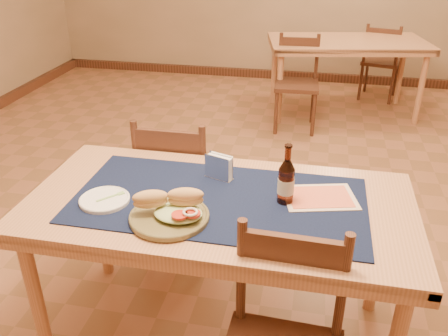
% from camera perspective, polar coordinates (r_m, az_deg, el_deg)
% --- Properties ---
extents(room, '(6.04, 7.04, 2.84)m').
position_cam_1_polar(room, '(2.49, 3.43, 18.81)').
color(room, '#996142').
rests_on(room, ground).
extents(main_table, '(1.60, 0.80, 0.75)m').
position_cam_1_polar(main_table, '(2.01, -0.58, -5.91)').
color(main_table, tan).
rests_on(main_table, ground).
extents(placemat, '(1.20, 0.60, 0.01)m').
position_cam_1_polar(placemat, '(1.96, -0.59, -3.83)').
color(placemat, '#0F1837').
rests_on(placemat, main_table).
extents(baseboard, '(6.00, 7.00, 0.10)m').
position_cam_1_polar(baseboard, '(3.01, 2.71, -7.51)').
color(baseboard, '#4D2A1B').
rests_on(baseboard, ground).
extents(back_table, '(1.63, 1.03, 0.75)m').
position_cam_1_polar(back_table, '(4.96, 14.59, 13.73)').
color(back_table, tan).
rests_on(back_table, ground).
extents(chair_main_far, '(0.42, 0.42, 0.89)m').
position_cam_1_polar(chair_main_far, '(2.67, -5.45, -2.03)').
color(chair_main_far, '#4D2A1B').
rests_on(chair_main_far, ground).
extents(chair_back_near, '(0.42, 0.42, 0.87)m').
position_cam_1_polar(chair_back_near, '(4.55, 8.75, 10.24)').
color(chair_back_near, '#4D2A1B').
rests_on(chair_back_near, ground).
extents(chair_back_far, '(0.47, 0.47, 0.83)m').
position_cam_1_polar(chair_back_far, '(5.56, 18.38, 12.17)').
color(chair_back_far, '#4D2A1B').
rests_on(chair_back_far, ground).
extents(sandwich_plate, '(0.31, 0.31, 0.12)m').
position_cam_1_polar(sandwich_plate, '(1.83, -6.38, -5.22)').
color(sandwich_plate, brown).
rests_on(sandwich_plate, placemat).
extents(side_plate, '(0.21, 0.21, 0.02)m').
position_cam_1_polar(side_plate, '(2.00, -14.18, -3.68)').
color(side_plate, white).
rests_on(side_plate, placemat).
extents(fork, '(0.09, 0.10, 0.00)m').
position_cam_1_polar(fork, '(2.01, -13.25, -3.29)').
color(fork, '#8BBC67').
rests_on(fork, side_plate).
extents(beer_bottle, '(0.07, 0.07, 0.25)m').
position_cam_1_polar(beer_bottle, '(1.92, 7.48, -1.61)').
color(beer_bottle, '#48190C').
rests_on(beer_bottle, placemat).
extents(napkin_holder, '(0.14, 0.09, 0.11)m').
position_cam_1_polar(napkin_holder, '(2.10, -0.61, 0.07)').
color(napkin_holder, silver).
rests_on(napkin_holder, placemat).
extents(menu_card, '(0.34, 0.28, 0.01)m').
position_cam_1_polar(menu_card, '(2.01, 11.44, -3.45)').
color(menu_card, beige).
rests_on(menu_card, placemat).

